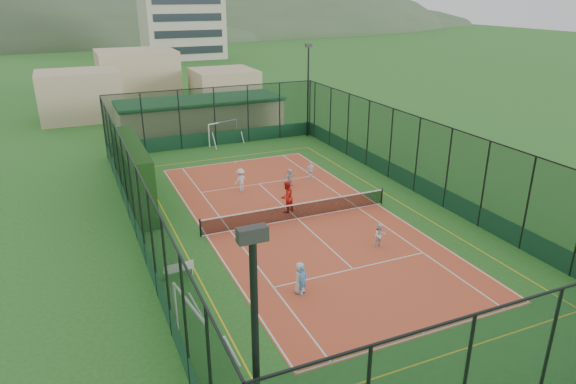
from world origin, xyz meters
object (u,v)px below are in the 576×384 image
floodlight_ne (308,91)px  child_far_back (290,177)px  child_far_left (241,180)px  child_near_right (380,235)px  coach (287,197)px  child_near_left (300,278)px  child_far_right (311,170)px  futsal_goal_far (223,133)px  clubhouse (201,116)px  white_bench (178,269)px  child_near_mid (303,280)px  futsal_goal_near (191,328)px

floodlight_ne → child_far_back: 13.74m
child_far_left → floodlight_ne: bearing=-151.0°
child_near_right → coach: 6.67m
child_near_left → child_far_right: bearing=20.8°
futsal_goal_far → child_near_right: futsal_goal_far is taller
child_far_left → child_near_left: bearing=64.7°
child_far_right → child_far_back: bearing=20.6°
child_far_right → clubhouse: bearing=-75.9°
white_bench → child_near_mid: (4.67, -3.65, 0.31)m
child_near_left → child_far_right: size_ratio=1.09×
white_bench → child_near_mid: bearing=-43.2°
child_far_left → coach: (1.41, -4.44, 0.19)m
white_bench → futsal_goal_far: futsal_goal_far is taller
child_near_left → child_near_right: size_ratio=1.12×
futsal_goal_near → child_near_left: size_ratio=2.24×
child_far_right → coach: bearing=51.5°
futsal_goal_near → child_far_right: bearing=-47.1°
futsal_goal_far → coach: bearing=-111.8°
clubhouse → child_near_left: bearing=-96.2°
clubhouse → child_far_right: (3.70, -16.13, -0.89)m
white_bench → child_near_right: bearing=-11.9°
white_bench → child_far_right: bearing=34.6°
floodlight_ne → white_bench: 26.38m
white_bench → futsal_goal_near: (-0.71, -5.61, 0.66)m
coach → futsal_goal_near: bearing=25.7°
clubhouse → child_far_left: clubhouse is taller
futsal_goal_far → child_near_mid: futsal_goal_far is taller
child_near_right → floodlight_ne: bearing=83.3°
child_near_right → child_far_left: bearing=120.1°
child_near_mid → child_far_back: bearing=34.0°
child_far_right → child_near_right: bearing=84.5°
coach → child_near_left: bearing=44.3°
child_far_left → clubhouse: bearing=-113.7°
white_bench → coach: coach is taller
child_far_left → child_far_right: bearing=164.3°
child_near_left → coach: size_ratio=0.76×
clubhouse → coach: clubhouse is taller
child_near_right → child_far_right: child_far_right is taller
clubhouse → coach: bearing=-90.5°
floodlight_ne → child_far_right: 12.29m
child_far_right → child_far_back: size_ratio=1.07×
futsal_goal_near → coach: size_ratio=1.70×
white_bench → child_near_right: 10.30m
child_near_right → child_far_back: child_near_right is taller
futsal_goal_near → child_near_mid: size_ratio=2.36×
futsal_goal_far → child_near_right: 22.18m
futsal_goal_far → child_far_right: bearing=-93.8°
futsal_goal_near → child_far_left: 16.51m
child_far_left → coach: coach is taller
floodlight_ne → child_near_left: 26.80m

